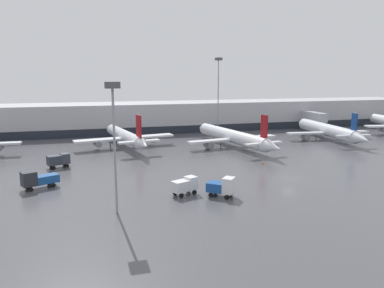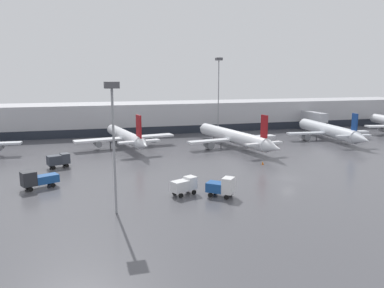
{
  "view_description": "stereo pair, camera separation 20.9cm",
  "coord_description": "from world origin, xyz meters",
  "px_view_note": "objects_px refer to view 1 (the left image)",
  "views": [
    {
      "loc": [
        -33.0,
        -55.42,
        17.41
      ],
      "look_at": [
        -11.64,
        20.27,
        3.0
      ],
      "focal_mm": 35.0,
      "sensor_mm": 36.0,
      "label": 1
    },
    {
      "loc": [
        -32.8,
        -55.47,
        17.41
      ],
      "look_at": [
        -11.64,
        20.27,
        3.0
      ],
      "focal_mm": 35.0,
      "sensor_mm": 36.0,
      "label": 2
    }
  ],
  "objects_px": {
    "service_truck_0": "(185,185)",
    "apron_light_mast_2": "(218,76)",
    "parked_jet_0": "(125,136)",
    "apron_light_mast_0": "(113,110)",
    "service_truck_2": "(38,179)",
    "traffic_cone_0": "(263,163)",
    "parked_jet_4": "(233,137)",
    "service_truck_1": "(222,186)",
    "service_truck_3": "(59,160)",
    "parked_jet_2": "(328,130)",
    "traffic_cone_1": "(55,159)"
  },
  "relations": [
    {
      "from": "parked_jet_0",
      "to": "service_truck_1",
      "type": "bearing_deg",
      "value": -177.88
    },
    {
      "from": "service_truck_1",
      "to": "apron_light_mast_2",
      "type": "height_order",
      "value": "apron_light_mast_2"
    },
    {
      "from": "parked_jet_2",
      "to": "parked_jet_4",
      "type": "relative_size",
      "value": 0.97
    },
    {
      "from": "parked_jet_2",
      "to": "traffic_cone_1",
      "type": "distance_m",
      "value": 70.9
    },
    {
      "from": "service_truck_1",
      "to": "service_truck_2",
      "type": "bearing_deg",
      "value": -163.95
    },
    {
      "from": "parked_jet_2",
      "to": "service_truck_3",
      "type": "bearing_deg",
      "value": 106.75
    },
    {
      "from": "service_truck_3",
      "to": "service_truck_0",
      "type": "bearing_deg",
      "value": -70.93
    },
    {
      "from": "apron_light_mast_0",
      "to": "service_truck_3",
      "type": "bearing_deg",
      "value": 107.74
    },
    {
      "from": "parked_jet_0",
      "to": "service_truck_1",
      "type": "xyz_separation_m",
      "value": [
        9.6,
        -41.79,
        -1.29
      ]
    },
    {
      "from": "service_truck_2",
      "to": "traffic_cone_1",
      "type": "xyz_separation_m",
      "value": [
        0.92,
        20.04,
        -1.21
      ]
    },
    {
      "from": "service_truck_3",
      "to": "apron_light_mast_2",
      "type": "bearing_deg",
      "value": 15.52
    },
    {
      "from": "service_truck_2",
      "to": "traffic_cone_0",
      "type": "bearing_deg",
      "value": 161.85
    },
    {
      "from": "parked_jet_0",
      "to": "parked_jet_2",
      "type": "bearing_deg",
      "value": -104.09
    },
    {
      "from": "parked_jet_4",
      "to": "service_truck_0",
      "type": "bearing_deg",
      "value": 137.91
    },
    {
      "from": "parked_jet_2",
      "to": "parked_jet_4",
      "type": "xyz_separation_m",
      "value": [
        -29.15,
        -3.0,
        0.0
      ]
    },
    {
      "from": "service_truck_2",
      "to": "parked_jet_4",
      "type": "bearing_deg",
      "value": -175.65
    },
    {
      "from": "service_truck_1",
      "to": "apron_light_mast_2",
      "type": "bearing_deg",
      "value": 110.84
    },
    {
      "from": "parked_jet_0",
      "to": "service_truck_3",
      "type": "xyz_separation_m",
      "value": [
        -14.44,
        -16.83,
        -1.29
      ]
    },
    {
      "from": "parked_jet_4",
      "to": "apron_light_mast_0",
      "type": "xyz_separation_m",
      "value": [
        -31.32,
        -38.11,
        10.73
      ]
    },
    {
      "from": "traffic_cone_0",
      "to": "apron_light_mast_0",
      "type": "distance_m",
      "value": 37.98
    },
    {
      "from": "apron_light_mast_2",
      "to": "apron_light_mast_0",
      "type": "bearing_deg",
      "value": -120.34
    },
    {
      "from": "parked_jet_2",
      "to": "service_truck_0",
      "type": "bearing_deg",
      "value": 131.44
    },
    {
      "from": "parked_jet_0",
      "to": "apron_light_mast_0",
      "type": "bearing_deg",
      "value": 161.89
    },
    {
      "from": "service_truck_2",
      "to": "traffic_cone_1",
      "type": "height_order",
      "value": "service_truck_2"
    },
    {
      "from": "parked_jet_2",
      "to": "service_truck_2",
      "type": "bearing_deg",
      "value": 116.31
    },
    {
      "from": "service_truck_0",
      "to": "traffic_cone_1",
      "type": "xyz_separation_m",
      "value": [
        -20.34,
        29.27,
        -1.18
      ]
    },
    {
      "from": "service_truck_0",
      "to": "apron_light_mast_0",
      "type": "xyz_separation_m",
      "value": [
        -10.29,
        -4.82,
        11.82
      ]
    },
    {
      "from": "service_truck_0",
      "to": "traffic_cone_0",
      "type": "distance_m",
      "value": 24.49
    },
    {
      "from": "parked_jet_0",
      "to": "parked_jet_4",
      "type": "bearing_deg",
      "value": -114.28
    },
    {
      "from": "service_truck_3",
      "to": "service_truck_1",
      "type": "bearing_deg",
      "value": -67.15
    },
    {
      "from": "apron_light_mast_2",
      "to": "traffic_cone_1",
      "type": "bearing_deg",
      "value": -150.15
    },
    {
      "from": "service_truck_0",
      "to": "apron_light_mast_2",
      "type": "height_order",
      "value": "apron_light_mast_2"
    },
    {
      "from": "traffic_cone_1",
      "to": "parked_jet_0",
      "type": "bearing_deg",
      "value": 32.89
    },
    {
      "from": "parked_jet_2",
      "to": "traffic_cone_0",
      "type": "height_order",
      "value": "parked_jet_2"
    },
    {
      "from": "service_truck_1",
      "to": "service_truck_2",
      "type": "xyz_separation_m",
      "value": [
        -26.23,
        11.59,
        -0.03
      ]
    },
    {
      "from": "service_truck_0",
      "to": "parked_jet_0",
      "type": "bearing_deg",
      "value": 73.59
    },
    {
      "from": "parked_jet_4",
      "to": "apron_light_mast_2",
      "type": "distance_m",
      "value": 26.69
    },
    {
      "from": "parked_jet_0",
      "to": "service_truck_0",
      "type": "bearing_deg",
      "value": 175.87
    },
    {
      "from": "parked_jet_0",
      "to": "traffic_cone_0",
      "type": "relative_size",
      "value": 45.3
    },
    {
      "from": "parked_jet_4",
      "to": "service_truck_2",
      "type": "height_order",
      "value": "parked_jet_4"
    },
    {
      "from": "apron_light_mast_2",
      "to": "parked_jet_4",
      "type": "bearing_deg",
      "value": -99.88
    },
    {
      "from": "parked_jet_2",
      "to": "traffic_cone_0",
      "type": "bearing_deg",
      "value": 131.37
    },
    {
      "from": "parked_jet_0",
      "to": "service_truck_2",
      "type": "bearing_deg",
      "value": 140.34
    },
    {
      "from": "parked_jet_4",
      "to": "service_truck_3",
      "type": "height_order",
      "value": "parked_jet_4"
    },
    {
      "from": "apron_light_mast_0",
      "to": "apron_light_mast_2",
      "type": "xyz_separation_m",
      "value": [
        35.13,
        60.02,
        4.03
      ]
    },
    {
      "from": "service_truck_3",
      "to": "apron_light_mast_0",
      "type": "height_order",
      "value": "apron_light_mast_0"
    },
    {
      "from": "parked_jet_0",
      "to": "apron_light_mast_0",
      "type": "xyz_separation_m",
      "value": [
        -5.67,
        -44.25,
        10.46
      ]
    },
    {
      "from": "service_truck_3",
      "to": "apron_light_mast_0",
      "type": "distance_m",
      "value": 31.1
    },
    {
      "from": "service_truck_2",
      "to": "traffic_cone_1",
      "type": "relative_size",
      "value": 8.93
    },
    {
      "from": "service_truck_0",
      "to": "service_truck_1",
      "type": "distance_m",
      "value": 5.5
    }
  ]
}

